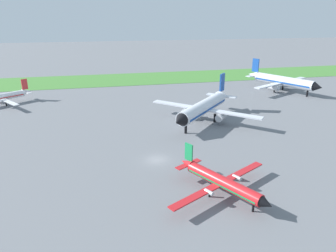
% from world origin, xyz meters
% --- Properties ---
extents(ground_plane, '(600.00, 600.00, 0.00)m').
position_xyz_m(ground_plane, '(0.00, 0.00, 0.00)').
color(ground_plane, slate).
extents(grass_taxiway_strip, '(360.00, 28.00, 0.08)m').
position_xyz_m(grass_taxiway_strip, '(0.00, 82.04, 0.04)').
color(grass_taxiway_strip, '#478438').
rests_on(grass_taxiway_strip, ground_plane).
extents(airplane_parked_jet_far, '(28.31, 28.21, 10.79)m').
position_xyz_m(airplane_parked_jet_far, '(55.68, 46.30, 3.89)').
color(airplane_parked_jet_far, silver).
rests_on(airplane_parked_jet_far, ground_plane).
extents(airplane_foreground_turboprop, '(19.07, 16.60, 6.28)m').
position_xyz_m(airplane_foreground_turboprop, '(7.56, -14.17, 2.30)').
color(airplane_foreground_turboprop, red).
rests_on(airplane_foreground_turboprop, ground_plane).
extents(airplane_midfield_jet, '(24.28, 24.80, 10.92)m').
position_xyz_m(airplane_midfield_jet, '(16.46, 20.05, 3.93)').
color(airplane_midfield_jet, silver).
rests_on(airplane_midfield_jet, ground_plane).
extents(airplane_taxiing_turboprop, '(17.67, 19.98, 7.08)m').
position_xyz_m(airplane_taxiing_turboprop, '(-40.74, 48.96, 2.59)').
color(airplane_taxiing_turboprop, white).
rests_on(airplane_taxiing_turboprop, ground_plane).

